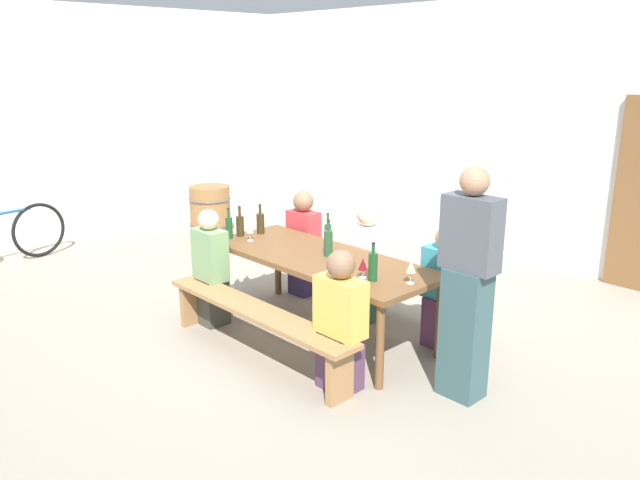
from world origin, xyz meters
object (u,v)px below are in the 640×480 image
at_px(wine_barrel, 210,211).
at_px(bench_near, 256,318).
at_px(wine_bottle_1, 260,223).
at_px(bench_far, 374,278).
at_px(wine_bottle_0, 229,227).
at_px(seated_guest_near_1, 340,324).
at_px(seated_guest_far_0, 304,245).
at_px(seated_guest_near_0, 211,270).
at_px(standing_host, 467,289).
at_px(wine_bottle_2, 328,235).
at_px(wine_bottle_4, 240,225).
at_px(seated_guest_far_1, 367,265).
at_px(tasting_table, 320,263).
at_px(wine_glass_2, 363,264).
at_px(wine_glass_0, 411,267).
at_px(wine_glass_1, 250,229).
at_px(wine_bottle_5, 373,266).
at_px(wine_bottle_3, 328,242).
at_px(seated_guest_far_2, 444,291).

bearing_deg(wine_barrel, bench_near, -28.52).
bearing_deg(bench_near, wine_bottle_1, 139.54).
height_order(bench_far, wine_barrel, wine_barrel).
relative_size(wine_bottle_0, seated_guest_near_1, 0.28).
xyz_separation_m(bench_far, wine_bottle_0, (-1.04, -0.99, 0.51)).
bearing_deg(seated_guest_far_0, seated_guest_near_0, 0.11).
bearing_deg(standing_host, wine_bottle_2, -8.76).
relative_size(wine_bottle_4, seated_guest_far_1, 0.27).
bearing_deg(bench_near, wine_bottle_2, 99.48).
height_order(tasting_table, wine_barrel, tasting_table).
bearing_deg(seated_guest_far_0, standing_host, 76.24).
xyz_separation_m(seated_guest_near_1, seated_guest_far_1, (-0.81, 1.18, 0.01)).
height_order(bench_near, wine_glass_2, wine_glass_2).
distance_m(seated_guest_near_0, seated_guest_far_0, 1.18).
height_order(wine_glass_0, seated_guest_far_1, seated_guest_far_1).
bearing_deg(wine_glass_1, wine_glass_0, 5.02).
relative_size(tasting_table, seated_guest_far_1, 2.00).
distance_m(bench_near, wine_bottle_1, 1.39).
height_order(wine_glass_0, wine_glass_2, wine_glass_0).
height_order(wine_bottle_5, wine_glass_2, wine_bottle_5).
relative_size(wine_bottle_1, wine_bottle_4, 0.98).
xyz_separation_m(bench_near, wine_bottle_2, (-0.17, 1.00, 0.51)).
relative_size(wine_bottle_2, seated_guest_far_1, 0.29).
xyz_separation_m(wine_bottle_2, wine_glass_2, (0.84, -0.42, -0.00)).
bearing_deg(seated_guest_far_0, wine_bottle_3, 60.10).
bearing_deg(seated_guest_far_2, wine_bottle_3, -59.25).
height_order(wine_glass_1, standing_host, standing_host).
height_order(wine_glass_0, seated_guest_far_0, seated_guest_far_0).
xyz_separation_m(bench_far, wine_barrel, (-3.54, 0.44, 0.01)).
bearing_deg(wine_bottle_5, wine_bottle_0, -176.74).
bearing_deg(wine_bottle_0, wine_bottle_3, 15.86).
bearing_deg(wine_bottle_5, seated_guest_near_0, -164.86).
bearing_deg(wine_bottle_3, wine_bottle_2, 136.63).
height_order(wine_bottle_0, seated_guest_far_0, seated_guest_far_0).
relative_size(seated_guest_far_0, standing_host, 0.65).
height_order(bench_near, seated_guest_far_0, seated_guest_far_0).
bearing_deg(seated_guest_near_1, wine_bottle_3, 50.93).
bearing_deg(bench_near, bench_far, 90.00).
distance_m(wine_bottle_3, seated_guest_near_1, 1.09).
bearing_deg(wine_glass_1, wine_barrel, 153.84).
bearing_deg(wine_bottle_0, seated_guest_near_1, -10.25).
distance_m(bench_near, wine_bottle_4, 1.32).
distance_m(wine_bottle_5, wine_glass_2, 0.10).
xyz_separation_m(wine_bottle_2, seated_guest_near_1, (1.01, -0.85, -0.34)).
bearing_deg(seated_guest_near_1, tasting_table, 55.09).
xyz_separation_m(wine_glass_2, seated_guest_near_1, (0.18, -0.43, -0.33)).
relative_size(wine_bottle_0, wine_barrel, 0.42).
bearing_deg(wine_bottle_3, seated_guest_far_1, 90.99).
xyz_separation_m(tasting_table, wine_glass_1, (-0.84, -0.15, 0.18)).
height_order(wine_bottle_3, standing_host, standing_host).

